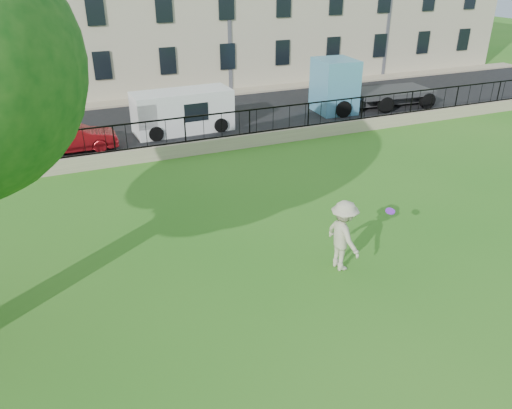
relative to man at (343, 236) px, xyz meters
name	(u,v)px	position (x,y,z in m)	size (l,w,h in m)	color
ground	(324,316)	(-1.50, -1.68, -1.01)	(120.00, 120.00, 0.00)	#2A761C
retaining_wall	(186,149)	(-1.50, 10.32, -0.71)	(50.00, 0.40, 0.60)	gray
iron_railing	(185,130)	(-1.50, 10.32, 0.14)	(50.00, 0.05, 1.13)	black
street	(162,126)	(-1.50, 15.02, -1.01)	(60.00, 9.00, 0.01)	black
sidewalk	(142,101)	(-1.50, 20.22, -0.95)	(60.00, 1.40, 0.12)	gray
man	(343,236)	(0.00, 0.00, 0.00)	(1.31, 0.75, 2.03)	beige
frisbee	(390,211)	(1.61, 0.16, 0.35)	(0.27, 0.27, 0.03)	#8727DF
red_sedan	(72,138)	(-6.00, 12.72, -0.39)	(1.33, 3.81, 1.26)	#B2161D
white_van	(183,111)	(-0.68, 13.72, -0.01)	(4.80, 1.87, 2.02)	white
blue_truck	(373,83)	(10.50, 13.72, 0.44)	(6.92, 2.45, 2.90)	#559FC7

